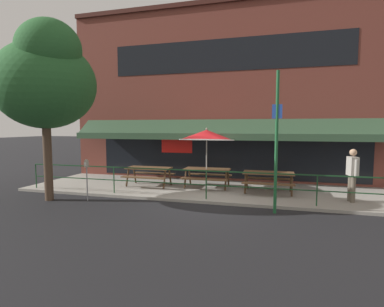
# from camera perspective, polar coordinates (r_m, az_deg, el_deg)

# --- Properties ---
(ground_plane) EXTENTS (120.00, 120.00, 0.00)m
(ground_plane) POSITION_cam_1_polar(r_m,az_deg,el_deg) (9.90, 2.31, -9.59)
(ground_plane) COLOR black
(patio_deck) EXTENTS (15.00, 4.00, 0.10)m
(patio_deck) POSITION_cam_1_polar(r_m,az_deg,el_deg) (11.80, 4.54, -6.96)
(patio_deck) COLOR #9E998E
(patio_deck) RESTS_ON ground
(restaurant_building) EXTENTS (15.00, 1.60, 8.06)m
(restaurant_building) POSITION_cam_1_polar(r_m,az_deg,el_deg) (13.81, 6.44, 11.24)
(restaurant_building) COLOR brown
(restaurant_building) RESTS_ON ground
(patio_railing) EXTENTS (13.84, 0.04, 0.97)m
(patio_railing) POSITION_cam_1_polar(r_m,az_deg,el_deg) (10.02, 2.72, -4.75)
(patio_railing) COLOR #194723
(patio_railing) RESTS_ON patio_deck
(picnic_table_left) EXTENTS (1.80, 1.42, 0.76)m
(picnic_table_left) POSITION_cam_1_polar(r_m,az_deg,el_deg) (12.34, -8.22, -3.37)
(picnic_table_left) COLOR brown
(picnic_table_left) RESTS_ON patio_deck
(picnic_table_centre) EXTENTS (1.80, 1.42, 0.76)m
(picnic_table_centre) POSITION_cam_1_polar(r_m,az_deg,el_deg) (11.88, 2.87, -3.65)
(picnic_table_centre) COLOR brown
(picnic_table_centre) RESTS_ON patio_deck
(picnic_table_right) EXTENTS (1.80, 1.42, 0.76)m
(picnic_table_right) POSITION_cam_1_polar(r_m,az_deg,el_deg) (11.28, 14.34, -4.27)
(picnic_table_right) COLOR brown
(picnic_table_right) RESTS_ON patio_deck
(patio_umbrella_centre) EXTENTS (2.14, 2.14, 2.38)m
(patio_umbrella_centre) POSITION_cam_1_polar(r_m,az_deg,el_deg) (11.65, 2.80, 3.46)
(patio_umbrella_centre) COLOR #B7B2A8
(patio_umbrella_centre) RESTS_ON patio_deck
(pedestrian_walking) EXTENTS (0.31, 0.61, 1.71)m
(pedestrian_walking) POSITION_cam_1_polar(r_m,az_deg,el_deg) (10.88, 28.22, -3.20)
(pedestrian_walking) COLOR #665B4C
(pedestrian_walking) RESTS_ON patio_deck
(parking_meter_near) EXTENTS (0.15, 0.16, 1.42)m
(parking_meter_near) POSITION_cam_1_polar(r_m,az_deg,el_deg) (10.74, -19.44, -2.49)
(parking_meter_near) COLOR gray
(parking_meter_near) RESTS_ON ground
(street_sign_pole) EXTENTS (0.28, 0.09, 4.09)m
(street_sign_pole) POSITION_cam_1_polar(r_m,az_deg,el_deg) (8.89, 15.78, 2.28)
(street_sign_pole) COLOR #1E6033
(street_sign_pole) RESTS_ON ground
(street_tree_curbside) EXTENTS (3.43, 3.08, 5.88)m
(street_tree_curbside) POSITION_cam_1_polar(r_m,az_deg,el_deg) (11.23, -26.15, 12.67)
(street_tree_curbside) COLOR brown
(street_tree_curbside) RESTS_ON ground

